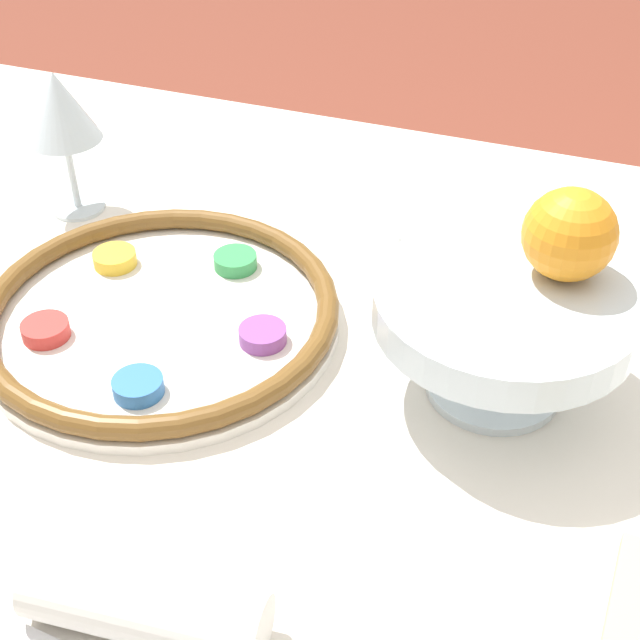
{
  "coord_description": "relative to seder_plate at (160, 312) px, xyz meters",
  "views": [
    {
      "loc": [
        0.24,
        -0.52,
        1.28
      ],
      "look_at": [
        0.03,
        0.03,
        0.81
      ],
      "focal_mm": 50.0,
      "sensor_mm": 36.0,
      "label": 1
    }
  ],
  "objects": [
    {
      "name": "cup_near",
      "position": [
        0.21,
        0.14,
        0.02
      ],
      "size": [
        0.06,
        0.06,
        0.06
      ],
      "color": "silver",
      "rests_on": "dining_table"
    },
    {
      "name": "napkin_roll",
      "position": [
        0.14,
        -0.28,
        0.01
      ],
      "size": [
        0.16,
        0.06,
        0.05
      ],
      "color": "white",
      "rests_on": "dining_table"
    },
    {
      "name": "fruit_stand",
      "position": [
        0.3,
        0.02,
        0.06
      ],
      "size": [
        0.21,
        0.21,
        0.1
      ],
      "color": "silver",
      "rests_on": "dining_table"
    },
    {
      "name": "orange_fruit",
      "position": [
        0.34,
        0.06,
        0.12
      ],
      "size": [
        0.07,
        0.07,
        0.07
      ],
      "color": "orange",
      "rests_on": "fruit_stand"
    },
    {
      "name": "dining_table",
      "position": [
        0.12,
        -0.02,
        -0.4
      ],
      "size": [
        1.55,
        0.97,
        0.77
      ],
      "color": "silver",
      "rests_on": "ground_plane"
    },
    {
      "name": "wine_glass",
      "position": [
        -0.18,
        0.15,
        0.1
      ],
      "size": [
        0.08,
        0.08,
        0.16
      ],
      "color": "silver",
      "rests_on": "dining_table"
    },
    {
      "name": "seder_plate",
      "position": [
        0.0,
        0.0,
        0.0
      ],
      "size": [
        0.32,
        0.32,
        0.03
      ],
      "color": "silver",
      "rests_on": "dining_table"
    }
  ]
}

